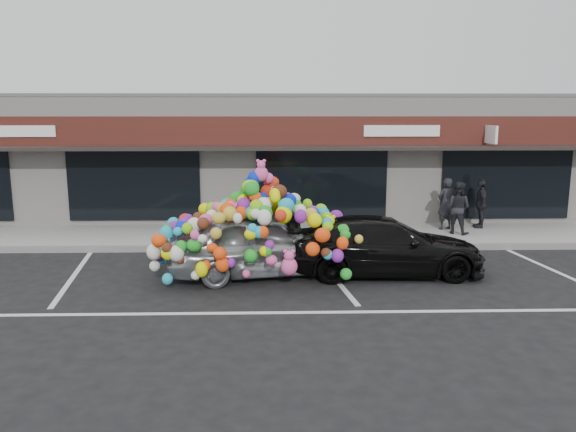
{
  "coord_description": "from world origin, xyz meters",
  "views": [
    {
      "loc": [
        1.45,
        -12.44,
        3.8
      ],
      "look_at": [
        1.81,
        1.4,
        1.18
      ],
      "focal_mm": 35.0,
      "sensor_mm": 36.0,
      "label": 1
    }
  ],
  "objects_px": {
    "black_sedan": "(385,246)",
    "pedestrian_b": "(458,208)",
    "pedestrian_c": "(481,204)",
    "pedestrian_a": "(446,204)",
    "toy_car": "(263,236)"
  },
  "relations": [
    {
      "from": "pedestrian_c",
      "to": "pedestrian_b",
      "type": "bearing_deg",
      "value": -41.9
    },
    {
      "from": "pedestrian_a",
      "to": "pedestrian_c",
      "type": "height_order",
      "value": "pedestrian_a"
    },
    {
      "from": "black_sedan",
      "to": "pedestrian_c",
      "type": "distance_m",
      "value": 5.92
    },
    {
      "from": "toy_car",
      "to": "pedestrian_c",
      "type": "relative_size",
      "value": 3.28
    },
    {
      "from": "pedestrian_a",
      "to": "black_sedan",
      "type": "bearing_deg",
      "value": 36.11
    },
    {
      "from": "black_sedan",
      "to": "pedestrian_b",
      "type": "distance_m",
      "value": 4.64
    },
    {
      "from": "toy_car",
      "to": "pedestrian_c",
      "type": "xyz_separation_m",
      "value": [
        6.72,
        4.47,
        -0.02
      ]
    },
    {
      "from": "black_sedan",
      "to": "pedestrian_b",
      "type": "relative_size",
      "value": 2.94
    },
    {
      "from": "pedestrian_b",
      "to": "pedestrian_c",
      "type": "height_order",
      "value": "pedestrian_b"
    },
    {
      "from": "pedestrian_a",
      "to": "pedestrian_c",
      "type": "relative_size",
      "value": 1.05
    },
    {
      "from": "pedestrian_b",
      "to": "pedestrian_c",
      "type": "relative_size",
      "value": 1.02
    },
    {
      "from": "toy_car",
      "to": "pedestrian_b",
      "type": "relative_size",
      "value": 3.21
    },
    {
      "from": "black_sedan",
      "to": "pedestrian_c",
      "type": "height_order",
      "value": "pedestrian_c"
    },
    {
      "from": "pedestrian_b",
      "to": "pedestrian_a",
      "type": "bearing_deg",
      "value": -35.62
    },
    {
      "from": "toy_car",
      "to": "pedestrian_a",
      "type": "relative_size",
      "value": 3.14
    }
  ]
}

